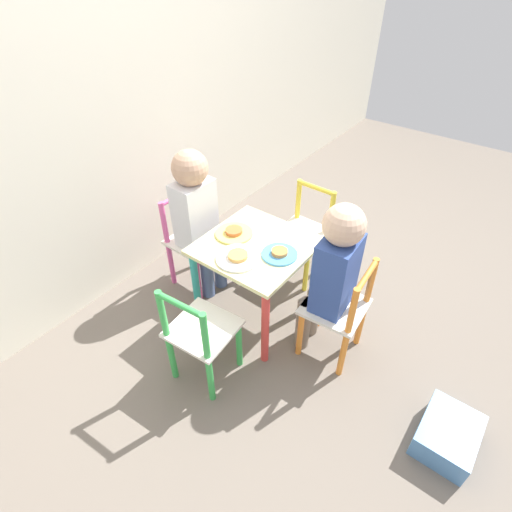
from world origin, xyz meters
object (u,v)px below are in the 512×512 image
(child_front, at_px, (333,270))
(chair_pink, at_px, (193,242))
(storage_bin, at_px, (447,435))
(chair_orange, at_px, (339,312))
(child_back, at_px, (197,210))
(kids_table, at_px, (256,259))
(plate_back, at_px, (234,233))
(plate_left, at_px, (238,257))
(chair_yellow, at_px, (304,234))
(chair_green, at_px, (200,335))
(plate_front, at_px, (280,254))

(child_front, bearing_deg, chair_pink, -93.13)
(storage_bin, bearing_deg, chair_orange, 76.61)
(chair_pink, xyz_separation_m, storage_bin, (-0.12, -1.46, -0.21))
(chair_orange, distance_m, child_back, 0.85)
(kids_table, xyz_separation_m, plate_back, (0.00, 0.13, 0.09))
(storage_bin, bearing_deg, chair_pink, 85.43)
(child_front, relative_size, plate_left, 4.12)
(chair_pink, xyz_separation_m, child_front, (0.02, -0.82, 0.22))
(plate_back, bearing_deg, plate_left, -135.00)
(chair_yellow, bearing_deg, storage_bin, -27.46)
(chair_orange, height_order, chair_yellow, same)
(child_back, distance_m, storage_bin, 1.47)
(kids_table, relative_size, child_back, 0.60)
(chair_green, bearing_deg, kids_table, -90.00)
(kids_table, relative_size, plate_front, 3.00)
(child_back, bearing_deg, plate_back, -90.82)
(chair_orange, xyz_separation_m, chair_yellow, (0.41, 0.43, 0.00))
(chair_yellow, distance_m, child_front, 0.60)
(chair_green, bearing_deg, chair_yellow, -92.87)
(chair_pink, relative_size, plate_left, 2.74)
(child_back, distance_m, plate_back, 0.25)
(chair_green, relative_size, child_front, 0.67)
(storage_bin, bearing_deg, kids_table, 84.13)
(chair_green, relative_size, chair_yellow, 1.00)
(child_back, xyz_separation_m, plate_left, (-0.14, -0.38, -0.02))
(kids_table, relative_size, plate_left, 2.47)
(chair_orange, relative_size, chair_yellow, 1.00)
(chair_green, bearing_deg, plate_back, -73.81)
(plate_back, bearing_deg, chair_green, -158.97)
(chair_orange, xyz_separation_m, plate_front, (-0.03, 0.31, 0.21))
(plate_back, bearing_deg, storage_bin, -95.20)
(chair_yellow, xyz_separation_m, plate_front, (-0.44, -0.12, 0.21))
(storage_bin, bearing_deg, plate_back, 84.80)
(chair_pink, bearing_deg, plate_left, -106.50)
(child_front, bearing_deg, storage_bin, 73.92)
(chair_orange, distance_m, child_front, 0.23)
(kids_table, bearing_deg, storage_bin, -95.87)
(kids_table, bearing_deg, child_back, 88.45)
(chair_pink, height_order, chair_green, same)
(kids_table, bearing_deg, chair_orange, -85.72)
(chair_green, height_order, storage_bin, chair_green)
(chair_pink, relative_size, plate_front, 3.32)
(chair_orange, distance_m, chair_green, 0.62)
(plate_back, relative_size, plate_left, 0.91)
(plate_back, distance_m, storage_bin, 1.22)
(child_front, relative_size, plate_front, 5.00)
(plate_front, bearing_deg, chair_green, 167.85)
(kids_table, xyz_separation_m, chair_orange, (0.03, -0.44, -0.11))
(storage_bin, bearing_deg, child_front, 78.20)
(chair_orange, xyz_separation_m, child_front, (-0.00, 0.06, 0.22))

